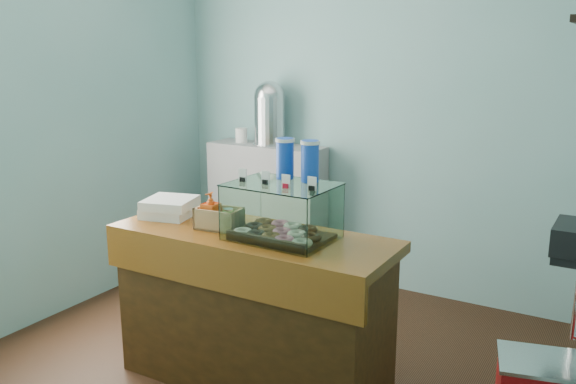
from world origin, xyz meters
The scene contains 8 objects.
ground centered at (0.00, 0.00, 0.00)m, with size 3.50×3.50×0.00m, color black.
room_shell centered at (0.03, 0.01, 1.71)m, with size 3.54×3.04×2.82m.
counter centered at (0.00, -0.25, 0.46)m, with size 1.60×0.60×0.90m.
back_shelf centered at (-0.90, 1.32, 0.55)m, with size 1.00×0.32×1.10m, color gray.
display_case centered at (0.19, -0.22, 1.07)m, with size 0.55×0.41×0.52m.
condiment_crate centered at (-0.22, -0.28, 0.97)m, with size 0.27×0.18×0.20m.
pastry_boxes centered at (-0.61, -0.22, 0.96)m, with size 0.35×0.34×0.11m.
coffee_urn centered at (-0.88, 1.34, 1.37)m, with size 0.28×0.28×0.52m.
Camera 1 is at (1.78, -2.90, 1.89)m, focal length 38.00 mm.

